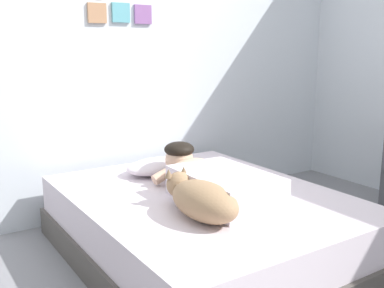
# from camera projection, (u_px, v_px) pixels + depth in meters

# --- Properties ---
(back_wall) EXTENTS (4.39, 0.12, 2.50)m
(back_wall) POSITION_uv_depth(u_px,v_px,m) (118.00, 54.00, 3.51)
(back_wall) COLOR silver
(back_wall) RESTS_ON ground
(bed) EXTENTS (1.51, 1.91, 0.42)m
(bed) POSITION_uv_depth(u_px,v_px,m) (204.00, 226.00, 2.84)
(bed) COLOR #4C4742
(bed) RESTS_ON ground
(pillow) EXTENTS (0.52, 0.32, 0.11)m
(pillow) POSITION_uv_depth(u_px,v_px,m) (161.00, 166.00, 3.24)
(pillow) COLOR silver
(pillow) RESTS_ON bed
(person_lying) EXTENTS (0.43, 0.92, 0.27)m
(person_lying) POSITION_uv_depth(u_px,v_px,m) (211.00, 179.00, 2.74)
(person_lying) COLOR silver
(person_lying) RESTS_ON bed
(dog) EXTENTS (0.26, 0.57, 0.21)m
(dog) POSITION_uv_depth(u_px,v_px,m) (201.00, 199.00, 2.39)
(dog) COLOR #9E7A56
(dog) RESTS_ON bed
(coffee_cup) EXTENTS (0.12, 0.09, 0.07)m
(coffee_cup) POSITION_uv_depth(u_px,v_px,m) (205.00, 171.00, 3.16)
(coffee_cup) COLOR #D84C47
(coffee_cup) RESTS_ON bed
(cell_phone) EXTENTS (0.07, 0.14, 0.01)m
(cell_phone) POSITION_uv_depth(u_px,v_px,m) (177.00, 190.00, 2.86)
(cell_phone) COLOR black
(cell_phone) RESTS_ON bed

